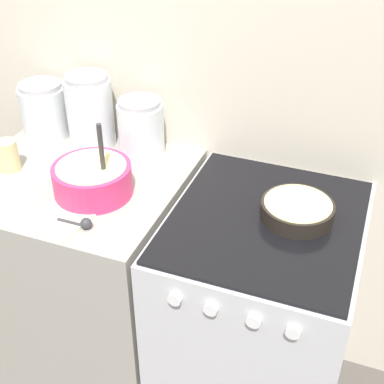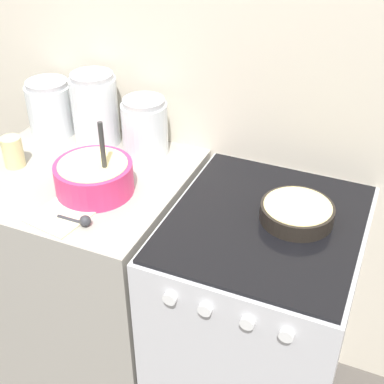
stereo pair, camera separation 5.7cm
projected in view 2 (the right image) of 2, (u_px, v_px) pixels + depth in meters
The scene contains 11 objects.
wall_back at pixel (215, 81), 1.89m from camera, with size 4.51×0.05×2.40m.
countertop_cabinet at pixel (90, 271), 2.15m from camera, with size 0.75×0.68×0.93m.
stove at pixel (256, 323), 1.92m from camera, with size 0.61×0.70×0.93m.
mixing_bowl at pixel (94, 176), 1.76m from camera, with size 0.26×0.26×0.27m.
baking_pan at pixel (297, 212), 1.65m from camera, with size 0.23×0.23×0.06m.
storage_jar_left at pixel (51, 111), 2.10m from camera, with size 0.18×0.18×0.22m.
storage_jar_middle at pixel (96, 114), 2.01m from camera, with size 0.17×0.17×0.28m.
storage_jar_right at pixel (145, 130), 1.96m from camera, with size 0.17×0.17×0.21m.
tin_can at pixel (13, 152), 1.90m from camera, with size 0.07×0.07×0.11m.
recipe_page at pixel (71, 209), 1.71m from camera, with size 0.21×0.28×0.01m.
measuring_spoon at pixel (82, 221), 1.63m from camera, with size 0.12×0.04×0.04m.
Camera 2 is at (0.63, -0.97, 1.94)m, focal length 50.00 mm.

